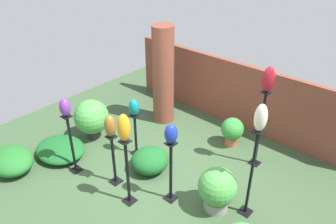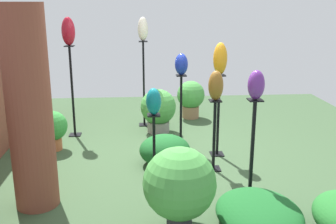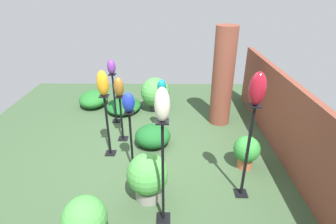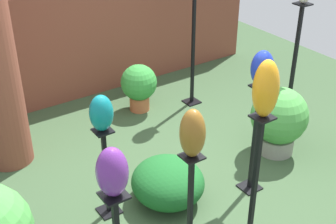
# 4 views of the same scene
# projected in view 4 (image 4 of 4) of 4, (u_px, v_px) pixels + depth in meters

# --- Properties ---
(ground_plane) EXTENTS (8.00, 8.00, 0.00)m
(ground_plane) POSITION_uv_depth(u_px,v_px,m) (192.00, 193.00, 4.71)
(ground_plane) COLOR #385133
(brick_wall_back) EXTENTS (5.60, 0.12, 1.50)m
(brick_wall_back) POSITION_uv_depth(u_px,v_px,m) (77.00, 45.00, 6.20)
(brick_wall_back) COLOR brown
(brick_wall_back) RESTS_ON ground
(pedestal_teal) EXTENTS (0.20, 0.20, 0.92)m
(pedestal_teal) POSITION_uv_depth(u_px,v_px,m) (107.00, 177.00, 4.28)
(pedestal_teal) COLOR black
(pedestal_teal) RESTS_ON ground
(pedestal_ivory) EXTENTS (0.20, 0.20, 1.59)m
(pedestal_ivory) POSITION_uv_depth(u_px,v_px,m) (292.00, 76.00, 5.39)
(pedestal_ivory) COLOR black
(pedestal_ivory) RESTS_ON ground
(pedestal_bronze) EXTENTS (0.20, 0.20, 1.00)m
(pedestal_bronze) POSITION_uv_depth(u_px,v_px,m) (190.00, 211.00, 3.81)
(pedestal_bronze) COLOR black
(pedestal_bronze) RESTS_ON ground
(pedestal_amber) EXTENTS (0.20, 0.20, 1.25)m
(pedestal_amber) POSITION_uv_depth(u_px,v_px,m) (255.00, 186.00, 3.90)
(pedestal_amber) COLOR black
(pedestal_amber) RESTS_ON ground
(pedestal_cobalt) EXTENTS (0.20, 0.20, 1.16)m
(pedestal_cobalt) POSITION_uv_depth(u_px,v_px,m) (254.00, 144.00, 4.53)
(pedestal_cobalt) COLOR black
(pedestal_cobalt) RESTS_ON ground
(pedestal_ruby) EXTENTS (0.20, 0.20, 1.57)m
(pedestal_ruby) POSITION_uv_depth(u_px,v_px,m) (193.00, 52.00, 6.04)
(pedestal_ruby) COLOR black
(pedestal_ruby) RESTS_ON ground
(art_vase_teal) EXTENTS (0.21, 0.19, 0.34)m
(art_vase_teal) POSITION_uv_depth(u_px,v_px,m) (101.00, 113.00, 3.95)
(art_vase_teal) COLOR #0F727A
(art_vase_teal) RESTS_ON pedestal_teal
(art_vase_violet) EXTENTS (0.20, 0.19, 0.34)m
(art_vase_violet) POSITION_uv_depth(u_px,v_px,m) (112.00, 172.00, 2.75)
(art_vase_violet) COLOR #6B2D8C
(art_vase_violet) RESTS_ON pedestal_violet
(art_vase_bronze) EXTENTS (0.19, 0.20, 0.40)m
(art_vase_bronze) POSITION_uv_depth(u_px,v_px,m) (193.00, 133.00, 3.44)
(art_vase_bronze) COLOR brown
(art_vase_bronze) RESTS_ON pedestal_bronze
(art_vase_amber) EXTENTS (0.19, 0.21, 0.47)m
(art_vase_amber) POSITION_uv_depth(u_px,v_px,m) (266.00, 89.00, 3.46)
(art_vase_amber) COLOR orange
(art_vase_amber) RESTS_ON pedestal_amber
(art_vase_cobalt) EXTENTS (0.21, 0.21, 0.34)m
(art_vase_cobalt) POSITION_uv_depth(u_px,v_px,m) (262.00, 69.00, 4.13)
(art_vase_cobalt) COLOR #192D9E
(art_vase_cobalt) RESTS_ON pedestal_cobalt
(potted_plant_mid_left) EXTENTS (0.64, 0.64, 0.78)m
(potted_plant_mid_left) POSITION_uv_depth(u_px,v_px,m) (279.00, 119.00, 5.16)
(potted_plant_mid_left) COLOR gray
(potted_plant_mid_left) RESTS_ON ground
(potted_plant_mid_right) EXTENTS (0.47, 0.47, 0.63)m
(potted_plant_mid_right) POSITION_uv_depth(u_px,v_px,m) (139.00, 85.00, 6.04)
(potted_plant_mid_right) COLOR #B25B38
(potted_plant_mid_right) RESTS_ON ground
(foliage_bed_west) EXTENTS (0.70, 0.73, 0.44)m
(foliage_bed_west) POSITION_uv_depth(u_px,v_px,m) (168.00, 182.00, 4.52)
(foliage_bed_west) COLOR #195923
(foliage_bed_west) RESTS_ON ground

